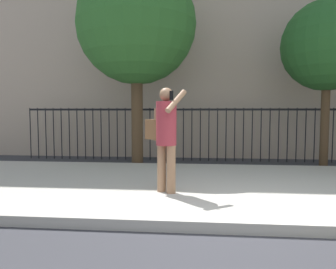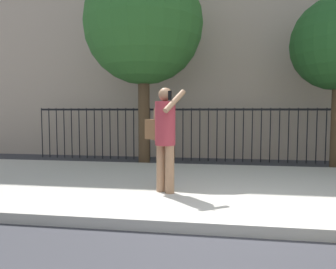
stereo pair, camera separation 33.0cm
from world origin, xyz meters
TOP-DOWN VIEW (x-y plane):
  - ground_plane at (0.00, 0.00)m, footprint 60.00×60.00m
  - sidewalk at (0.00, 2.20)m, footprint 28.00×4.40m
  - building_facade at (0.00, 8.50)m, footprint 28.00×4.00m
  - iron_fence at (0.00, 5.90)m, footprint 12.03×0.04m
  - pedestrian_on_phone at (-1.24, 1.45)m, footprint 0.72×0.62m
  - street_tree_mid at (2.58, 4.88)m, footprint 2.32×2.32m
  - street_tree_far at (-2.35, 4.78)m, footprint 3.17×3.17m

SIDE VIEW (x-z plane):
  - ground_plane at x=0.00m, z-range 0.00..0.00m
  - sidewalk at x=0.00m, z-range 0.00..0.15m
  - iron_fence at x=0.00m, z-range 0.22..1.82m
  - pedestrian_on_phone at x=-1.24m, z-range 0.29..2.04m
  - street_tree_mid at x=2.58m, z-range 1.00..5.34m
  - street_tree_far at x=-2.35m, z-range 1.09..6.48m
  - building_facade at x=0.00m, z-range 0.00..11.08m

